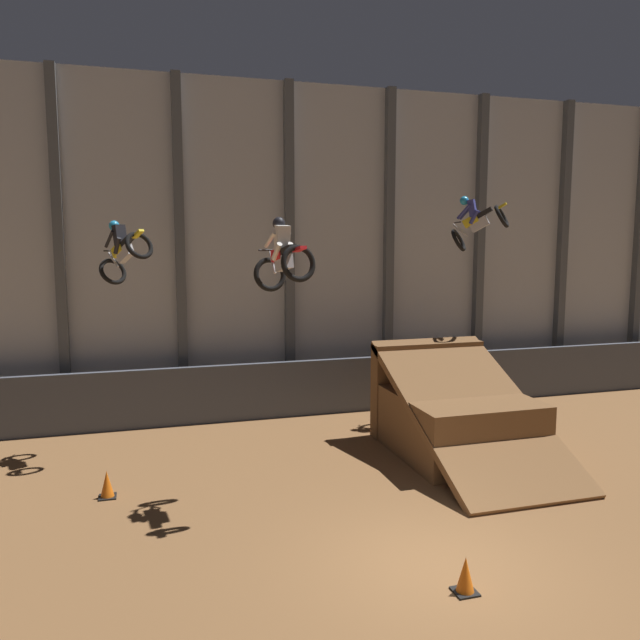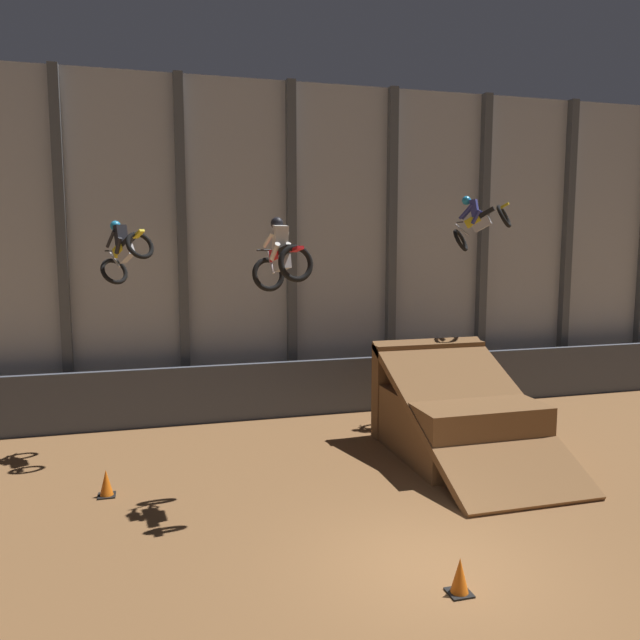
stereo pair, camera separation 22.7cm
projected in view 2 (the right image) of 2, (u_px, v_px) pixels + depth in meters
name	position (u px, v px, depth m)	size (l,w,h in m)	color
ground_plane	(435.00, 568.00, 10.31)	(60.00, 60.00, 0.00)	brown
arena_back_wall	(290.00, 249.00, 19.83)	(32.00, 0.40, 10.28)	#ADB2B7
lower_barrier	(300.00, 388.00, 19.23)	(31.36, 0.20, 1.72)	#474C56
dirt_ramp	(454.00, 416.00, 15.98)	(3.19, 5.53, 2.76)	brown
rider_bike_left_air	(124.00, 250.00, 15.50)	(1.52, 1.81, 1.67)	black
rider_bike_center_air	(281.00, 258.00, 12.54)	(1.04, 1.78, 1.58)	black
rider_bike_right_air	(479.00, 221.00, 18.08)	(1.73, 1.67, 1.67)	black
traffic_cone_near_ramp	(460.00, 577.00, 9.52)	(0.36, 0.36, 0.58)	black
traffic_cone_arena_edge	(106.00, 483.00, 13.18)	(0.36, 0.36, 0.58)	black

